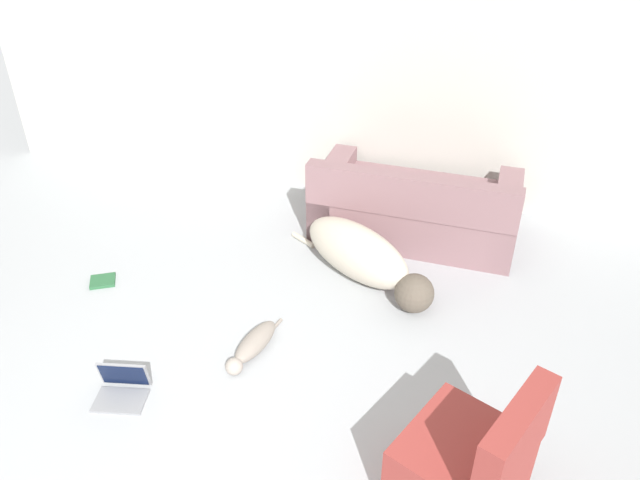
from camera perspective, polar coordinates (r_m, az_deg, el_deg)
wall_back at (r=5.63m, az=0.68°, el=16.86°), size 6.65×0.06×2.67m
couch at (r=5.35m, az=8.65°, el=2.82°), size 1.72×0.97×0.72m
dog at (r=4.77m, az=4.01°, el=-1.53°), size 1.33×0.94×0.43m
cat at (r=4.22m, az=-6.17°, el=-9.52°), size 0.25×0.64×0.13m
laptop_open at (r=4.12m, az=-17.62°, el=-12.54°), size 0.35×0.30×0.21m
book_green at (r=5.12m, az=-19.25°, el=-3.56°), size 0.24×0.23×0.02m
side_chair at (r=3.36m, az=13.32°, el=-19.54°), size 0.75×0.77×0.84m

